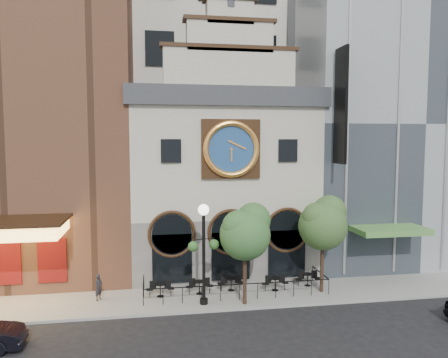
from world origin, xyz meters
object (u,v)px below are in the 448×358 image
bistro_3 (275,283)px  bistro_4 (308,278)px  bistro_2 (231,283)px  tree_left (246,231)px  lamppost (204,243)px  bistro_1 (199,286)px  pedestrian (99,287)px  tree_right (323,222)px  bistro_0 (160,289)px

bistro_3 → bistro_4: bearing=12.2°
bistro_2 → bistro_4: same height
bistro_4 → tree_left: 6.09m
bistro_2 → lamppost: lamppost is taller
bistro_1 → pedestrian: bearing=-179.7°
bistro_2 → bistro_3: size_ratio=1.00×
tree_left → tree_right: bearing=13.3°
tree_right → pedestrian: bearing=176.8°
bistro_2 → tree_left: tree_left is taller
bistro_0 → lamppost: bearing=-33.0°
bistro_3 → tree_right: bearing=-11.9°
bistro_1 → bistro_2: 1.94m
bistro_3 → tree_left: (-2.18, -1.73, 3.59)m
tree_left → bistro_1: bearing=140.7°
lamppost → tree_right: tree_right is taller
bistro_1 → bistro_3: size_ratio=1.00×
bistro_1 → bistro_2: (1.92, 0.24, 0.00)m
pedestrian → lamppost: bearing=-76.2°
bistro_0 → bistro_2: same height
bistro_3 → lamppost: (-4.44, -1.41, 2.94)m
tree_left → lamppost: bearing=172.0°
bistro_0 → bistro_4: bearing=2.4°
bistro_0 → tree_left: bearing=-21.7°
bistro_1 → tree_right: tree_right is taller
pedestrian → tree_right: tree_right is taller
bistro_3 → bistro_1: bearing=177.8°
bistro_0 → pedestrian: bearing=179.3°
bistro_1 → bistro_4: (6.72, 0.30, 0.00)m
bistro_0 → bistro_3: bearing=-0.8°
bistro_1 → tree_left: 4.68m
bistro_3 → bistro_4: (2.21, 0.48, 0.00)m
bistro_2 → lamppost: size_ratio=0.29×
tree_left → bistro_4: bearing=26.7°
bistro_1 → tree_left: (2.32, -1.90, 3.59)m
bistro_4 → bistro_1: bearing=-177.4°
bistro_3 → lamppost: bearing=-162.4°
bistro_3 → tree_left: size_ratio=0.29×
bistro_1 → tree_right: (7.22, -0.75, 3.71)m
lamppost → bistro_3: bearing=4.6°
bistro_2 → bistro_3: same height
bistro_0 → tree_right: bearing=-4.0°
bistro_1 → bistro_3: bearing=-2.2°
bistro_1 → bistro_4: same height
bistro_4 → pedestrian: 12.40m
bistro_0 → bistro_4: same height
lamppost → bistro_1: bearing=79.4°
tree_right → bistro_0: bearing=176.0°
bistro_0 → tree_right: (9.48, -0.67, 3.71)m
bistro_2 → bistro_3: 2.62m
bistro_4 → tree_left: tree_left is taller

